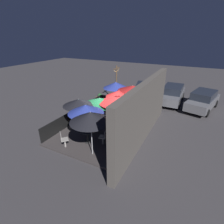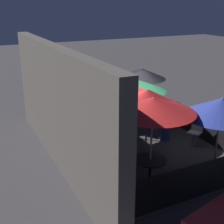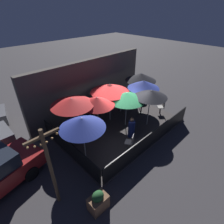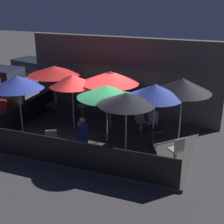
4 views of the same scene
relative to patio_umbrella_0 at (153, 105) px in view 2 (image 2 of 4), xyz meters
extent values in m
plane|color=#383538|center=(2.48, -0.92, -2.38)|extent=(60.00, 60.00, 0.00)
cube|color=#383333|center=(2.48, -0.92, -2.32)|extent=(7.13, 4.87, 0.12)
cube|color=#4C4742|center=(2.48, 1.75, -0.54)|extent=(8.73, 0.36, 3.67)
cube|color=black|center=(2.48, -3.31, -1.78)|extent=(6.93, 0.05, 0.95)
cube|color=black|center=(-1.04, -0.92, -1.78)|extent=(0.05, 4.67, 0.95)
cylinder|color=#B2B2B7|center=(0.00, 0.00, -1.03)|extent=(0.05, 0.05, 2.45)
cone|color=red|center=(0.00, 0.00, 0.00)|extent=(2.17, 2.17, 0.37)
cylinder|color=#B2B2B7|center=(4.56, -0.97, -1.07)|extent=(0.05, 0.05, 2.38)
cone|color=#283893|center=(4.56, -0.97, -0.12)|extent=(1.98, 1.98, 0.48)
cylinder|color=#B2B2B7|center=(2.54, -0.04, -1.03)|extent=(0.05, 0.05, 2.45)
cone|color=red|center=(2.54, -0.04, -0.04)|extent=(2.28, 2.28, 0.46)
cylinder|color=#B2B2B7|center=(1.13, -0.57, -1.10)|extent=(0.05, 0.05, 2.31)
cone|color=red|center=(1.13, -0.57, -0.16)|extent=(1.84, 1.84, 0.44)
cylinder|color=#B2B2B7|center=(3.85, -1.99, -1.11)|extent=(0.05, 0.05, 2.30)
cone|color=black|center=(3.85, -1.99, -0.16)|extent=(1.91, 1.91, 0.41)
cylinder|color=#B2B2B7|center=(5.37, -0.11, -1.04)|extent=(0.05, 0.05, 2.44)
cone|color=black|center=(5.37, -0.11, -0.07)|extent=(2.09, 2.09, 0.51)
cylinder|color=#B2B2B7|center=(2.82, -1.12, -1.16)|extent=(0.05, 0.05, 2.19)
cone|color=#1E6B3D|center=(2.82, -1.12, -0.27)|extent=(2.19, 2.19, 0.41)
cylinder|color=#B2B2B7|center=(-0.61, -1.68, -1.07)|extent=(0.05, 0.05, 2.38)
cone|color=#283893|center=(-0.61, -1.68, -0.12)|extent=(2.00, 2.00, 0.49)
cylinder|color=black|center=(0.00, 0.00, -2.25)|extent=(0.48, 0.48, 0.02)
cylinder|color=black|center=(0.00, 0.00, -1.90)|extent=(0.08, 0.08, 0.72)
cylinder|color=black|center=(0.00, 0.00, -1.52)|extent=(0.87, 0.87, 0.04)
cylinder|color=black|center=(4.56, -0.97, -2.25)|extent=(0.40, 0.40, 0.02)
cylinder|color=black|center=(4.56, -0.97, -1.91)|extent=(0.08, 0.08, 0.69)
cylinder|color=black|center=(4.56, -0.97, -1.55)|extent=(0.72, 0.72, 0.04)
cube|color=gray|center=(4.34, -0.07, -2.02)|extent=(0.10, 0.10, 0.47)
cube|color=gray|center=(4.34, -0.07, -1.77)|extent=(0.48, 0.48, 0.04)
cube|color=gray|center=(4.30, 0.11, -1.53)|extent=(0.40, 0.12, 0.44)
cube|color=gray|center=(0.78, 0.95, -2.03)|extent=(0.11, 0.11, 0.45)
cube|color=gray|center=(0.78, 0.95, -1.79)|extent=(0.56, 0.56, 0.04)
cube|color=gray|center=(0.89, 1.09, -1.55)|extent=(0.33, 0.28, 0.44)
cube|color=gray|center=(1.36, -2.67, -2.03)|extent=(0.11, 0.11, 0.46)
cube|color=gray|center=(1.36, -2.67, -1.78)|extent=(0.54, 0.54, 0.04)
cube|color=gray|center=(1.44, -2.83, -1.54)|extent=(0.37, 0.21, 0.44)
cube|color=gray|center=(3.78, 0.19, -2.04)|extent=(0.11, 0.11, 0.43)
cube|color=gray|center=(3.78, 0.19, -1.81)|extent=(0.56, 0.56, 0.04)
cube|color=gray|center=(3.68, 0.34, -1.57)|extent=(0.35, 0.25, 0.44)
cube|color=gray|center=(5.53, -1.84, -2.03)|extent=(0.11, 0.11, 0.46)
cube|color=gray|center=(5.53, -1.84, -1.78)|extent=(0.56, 0.56, 0.04)
cube|color=gray|center=(5.67, -1.96, -1.54)|extent=(0.29, 0.32, 0.44)
cylinder|color=navy|center=(2.25, -2.06, -1.75)|extent=(0.52, 0.52, 1.01)
sphere|color=#9E704C|center=(2.25, -2.06, -1.14)|extent=(0.21, 0.21, 0.21)
camera|label=1|loc=(11.70, 4.30, 3.58)|focal=28.00mm
camera|label=2|loc=(-6.15, 4.15, 2.41)|focal=50.00mm
camera|label=3|loc=(-3.87, -6.83, 4.11)|focal=28.00mm
camera|label=4|loc=(6.79, -11.14, 3.06)|focal=50.00mm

